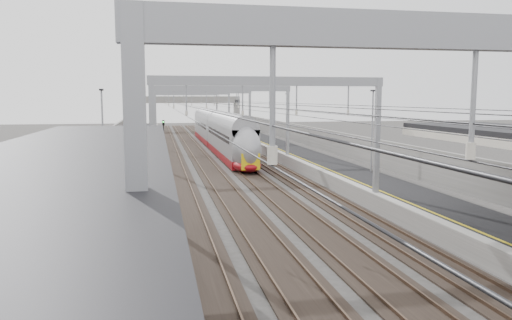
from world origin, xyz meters
name	(u,v)px	position (x,y,z in m)	size (l,w,h in m)	color
platform_left	(138,160)	(-8.00, 45.00, 0.50)	(4.00, 120.00, 1.00)	black
platform_right	(296,156)	(8.00, 45.00, 0.50)	(4.00, 120.00, 1.00)	black
tracks	(219,162)	(0.00, 45.00, 0.05)	(11.40, 140.00, 0.20)	black
overhead_line	(211,101)	(0.00, 51.62, 6.14)	(13.00, 140.00, 6.60)	gray
canopy_left	(17,192)	(-8.02, 2.99, 5.09)	(4.40, 30.00, 4.24)	black
overbridge	(186,104)	(0.00, 100.00, 5.31)	(22.00, 2.20, 6.90)	slate
wall_left	(103,149)	(-11.20, 45.00, 1.60)	(0.30, 120.00, 3.20)	slate
wall_right	(325,145)	(11.20, 45.00, 1.60)	(0.30, 120.00, 3.20)	slate
train	(219,135)	(1.50, 56.87, 1.95)	(2.50, 45.49, 3.96)	maroon
signal_green	(163,128)	(-5.20, 65.33, 2.42)	(0.32, 0.32, 3.48)	black
signal_red_near	(217,124)	(3.20, 73.95, 2.42)	(0.32, 0.32, 3.48)	black
signal_red_far	(230,124)	(5.40, 74.39, 2.42)	(0.32, 0.32, 3.48)	black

